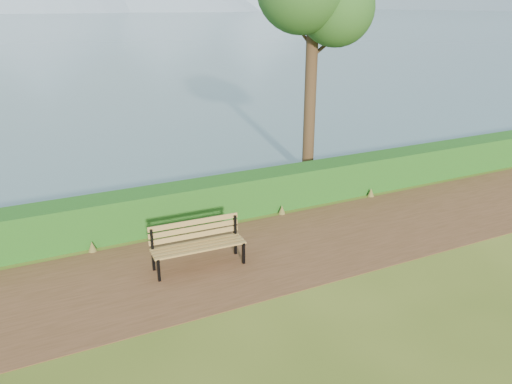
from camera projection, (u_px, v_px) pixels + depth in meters
ground at (263, 261)px, 10.68m from camera, size 140.00×140.00×0.00m
path at (256, 255)px, 10.93m from camera, size 40.00×3.40×0.01m
hedge at (217, 199)px, 12.69m from camera, size 32.00×0.85×1.00m
water at (8, 16)px, 229.09m from camera, size 700.00×510.00×0.00m
bench at (197, 241)px, 10.32m from camera, size 1.96×0.66×0.97m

